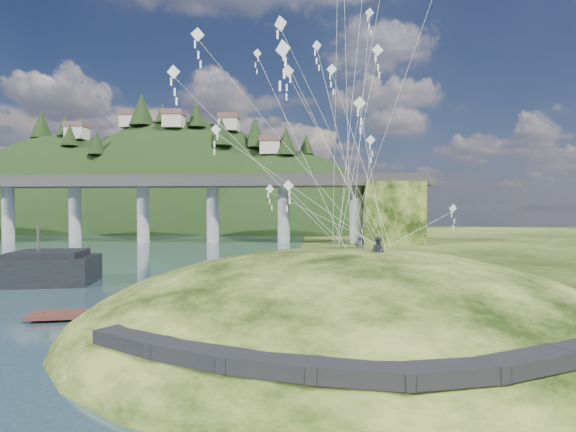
{
  "coord_description": "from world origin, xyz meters",
  "views": [
    {
      "loc": [
        6.06,
        -26.33,
        7.57
      ],
      "look_at": [
        4.0,
        6.0,
        7.0
      ],
      "focal_mm": 28.0,
      "sensor_mm": 36.0,
      "label": 1
    }
  ],
  "objects": [
    {
      "name": "grass_hill",
      "position": [
        8.0,
        2.0,
        -1.5
      ],
      "size": [
        36.0,
        32.0,
        13.0
      ],
      "color": "black",
      "rests_on": "ground"
    },
    {
      "name": "kite_flyers",
      "position": [
        9.5,
        1.27,
        5.83
      ],
      "size": [
        1.78,
        3.02,
        1.79
      ],
      "color": "#272B34",
      "rests_on": "ground"
    },
    {
      "name": "bridge",
      "position": [
        -26.46,
        70.07,
        9.7
      ],
      "size": [
        160.0,
        11.0,
        15.0
      ],
      "color": "#2D2B2B",
      "rests_on": "ground"
    },
    {
      "name": "wooden_dock",
      "position": [
        -7.0,
        3.64,
        0.39
      ],
      "size": [
        12.54,
        4.67,
        0.89
      ],
      "color": "#3B1D18",
      "rests_on": "ground"
    },
    {
      "name": "far_ridge",
      "position": [
        -43.58,
        122.17,
        -7.44
      ],
      "size": [
        153.0,
        70.0,
        94.5
      ],
      "color": "black",
      "rests_on": "ground"
    },
    {
      "name": "kite_swarm",
      "position": [
        6.12,
        4.48,
        17.16
      ],
      "size": [
        19.81,
        16.39,
        21.31
      ],
      "color": "silver",
      "rests_on": "ground"
    },
    {
      "name": "ground",
      "position": [
        0.0,
        0.0,
        0.0
      ],
      "size": [
        320.0,
        320.0,
        0.0
      ],
      "primitive_type": "plane",
      "color": "black",
      "rests_on": "ground"
    },
    {
      "name": "footpath",
      "position": [
        7.46,
        -9.74,
        2.08
      ],
      "size": [
        22.29,
        5.84,
        0.83
      ],
      "color": "black",
      "rests_on": "ground"
    }
  ]
}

